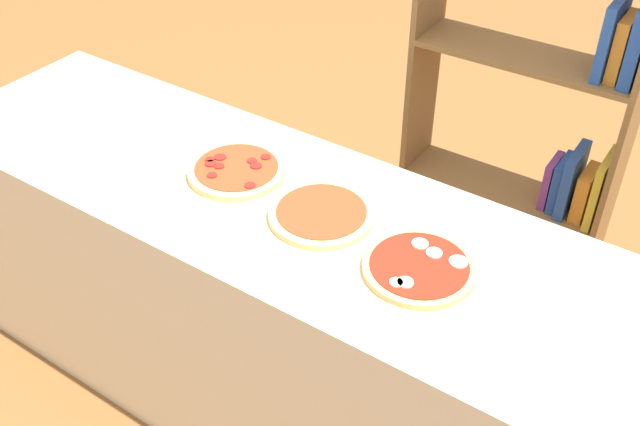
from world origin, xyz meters
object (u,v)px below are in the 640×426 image
Objects in this scene: pizza_pepperoni_0 at (237,170)px; pizza_plain_1 at (322,214)px; pizza_mozzarella_2 at (419,267)px; bookshelf at (537,142)px.

pizza_plain_1 is at bearing -5.57° from pizza_pepperoni_0.
pizza_pepperoni_0 is 0.99× the size of pizza_plain_1.
pizza_mozzarella_2 is at bearing -7.33° from pizza_plain_1.
bookshelf is (0.28, 0.88, -0.14)m from pizza_plain_1.
pizza_mozzarella_2 reaches higher than pizza_plain_1.
pizza_plain_1 is at bearing -107.59° from bookshelf.
pizza_pepperoni_0 is at bearing 173.55° from pizza_mozzarella_2.
pizza_plain_1 is 0.18× the size of bookshelf.
bookshelf reaches higher than pizza_pepperoni_0.
pizza_pepperoni_0 is 0.18× the size of bookshelf.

